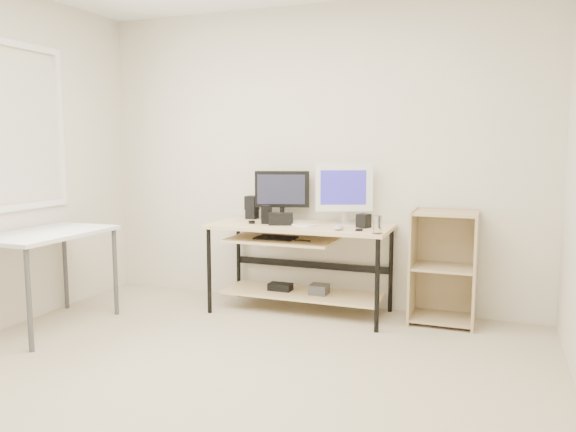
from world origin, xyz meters
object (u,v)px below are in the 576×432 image
Objects in this scene: audio_controller at (266,215)px; side_table at (47,242)px; desk at (298,249)px; white_imac at (344,189)px; shelf_unit at (444,266)px; black_monitor at (282,192)px.

side_table is at bearing -140.29° from audio_controller.
white_imac reaches higher than desk.
side_table is 2.38m from white_imac.
audio_controller reaches higher than shelf_unit.
audio_controller is (-0.26, -0.06, 0.29)m from desk.
desk is at bearing -57.42° from black_monitor.
black_monitor reaches higher than side_table.
white_imac is at bearing 31.20° from side_table.
shelf_unit is at bearing -22.33° from white_imac.
audio_controller is at bearing -116.67° from black_monitor.
side_table is 1.11× the size of shelf_unit.
white_imac is (-0.82, -0.00, 0.59)m from shelf_unit.
audio_controller reaches higher than desk.
black_monitor reaches higher than audio_controller.
black_monitor is 0.92× the size of white_imac.
shelf_unit reaches higher than side_table.
white_imac is (0.35, 0.16, 0.51)m from desk.
shelf_unit is at bearing -17.26° from black_monitor.
audio_controller is at bearing 177.03° from white_imac.
audio_controller is (-0.05, -0.25, -0.17)m from black_monitor.
shelf_unit is 1.92× the size of black_monitor.
side_table is 1.93m from black_monitor.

